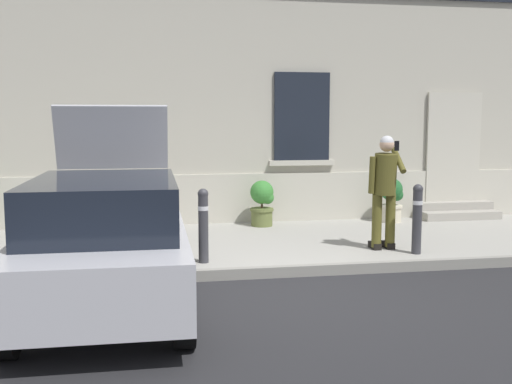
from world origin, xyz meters
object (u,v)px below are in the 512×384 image
at_px(hatchback_car_silver, 106,239).
at_px(bollard_near_person, 417,216).
at_px(planter_cream, 392,199).
at_px(planter_terracotta, 122,207).
at_px(person_on_phone, 385,185).
at_px(bollard_far_left, 203,223).
at_px(planter_olive, 262,202).

distance_m(hatchback_car_silver, bollard_near_person, 4.62).
distance_m(hatchback_car_silver, planter_cream, 6.61).
bearing_deg(planter_cream, planter_terracotta, -177.96).
bearing_deg(person_on_phone, bollard_far_left, 170.71).
bearing_deg(planter_olive, planter_terracotta, -175.45).
relative_size(bollard_near_person, person_on_phone, 0.60).
relative_size(hatchback_car_silver, person_on_phone, 2.33).
height_order(hatchback_car_silver, planter_terracotta, hatchback_car_silver).
height_order(hatchback_car_silver, bollard_near_person, hatchback_car_silver).
bearing_deg(bollard_far_left, hatchback_car_silver, -131.53).
bearing_deg(bollard_near_person, bollard_far_left, 180.00).
bearing_deg(hatchback_car_silver, bollard_near_person, 17.46).
xyz_separation_m(hatchback_car_silver, bollard_near_person, (4.41, 1.39, -0.09)).
bearing_deg(bollard_far_left, planter_olive, 63.64).
distance_m(hatchback_car_silver, planter_olive, 4.90).
xyz_separation_m(hatchback_car_silver, person_on_phone, (4.04, 1.75, 0.35)).
relative_size(bollard_near_person, planter_olive, 1.22).
xyz_separation_m(bollard_near_person, planter_terracotta, (-4.38, 2.56, -0.11)).
bearing_deg(planter_olive, bollard_near_person, -56.71).
bearing_deg(person_on_phone, hatchback_car_silver, -173.25).
distance_m(bollard_near_person, bollard_far_left, 3.18).
height_order(hatchback_car_silver, bollard_far_left, hatchback_car_silver).
bearing_deg(planter_cream, bollard_near_person, -105.32).
distance_m(bollard_far_left, planter_terracotta, 2.82).
bearing_deg(person_on_phone, bollard_near_person, -61.37).
height_order(person_on_phone, planter_olive, person_on_phone).
xyz_separation_m(bollard_near_person, bollard_far_left, (-3.18, 0.00, 0.00)).
height_order(planter_terracotta, planter_cream, same).
height_order(person_on_phone, planter_terracotta, person_on_phone).
bearing_deg(planter_cream, planter_olive, 179.53).
bearing_deg(person_on_phone, planter_cream, 48.02).
bearing_deg(planter_olive, bollard_far_left, -116.36).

